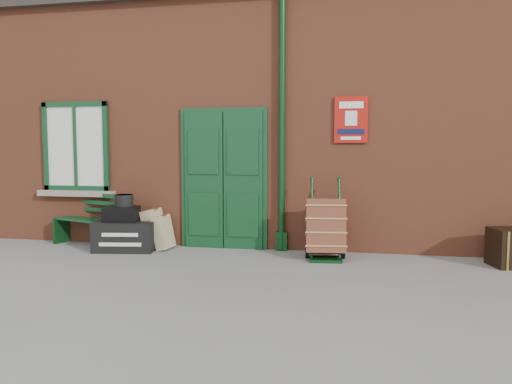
# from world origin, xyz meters

# --- Properties ---
(ground) EXTENTS (80.00, 80.00, 0.00)m
(ground) POSITION_xyz_m (0.00, 0.00, 0.00)
(ground) COLOR gray
(ground) RESTS_ON ground
(station_building) EXTENTS (10.30, 4.30, 4.36)m
(station_building) POSITION_xyz_m (-0.00, 3.49, 2.16)
(station_building) COLOR brown
(station_building) RESTS_ON ground
(bench) EXTENTS (1.51, 0.89, 0.89)m
(bench) POSITION_xyz_m (-2.46, 1.25, 0.45)
(bench) COLOR #103D1E
(bench) RESTS_ON ground
(houdini_trunk) EXTENTS (1.01, 0.66, 0.47)m
(houdini_trunk) POSITION_xyz_m (-1.78, 0.93, 0.23)
(houdini_trunk) COLOR black
(houdini_trunk) RESTS_ON ground
(strongbox) EXTENTS (0.57, 0.45, 0.23)m
(strongbox) POSITION_xyz_m (-1.83, 0.93, 0.59)
(strongbox) COLOR black
(strongbox) RESTS_ON houdini_trunk
(hatbox) EXTENTS (0.32, 0.32, 0.19)m
(hatbox) POSITION_xyz_m (-1.80, 0.96, 0.80)
(hatbox) COLOR black
(hatbox) RESTS_ON strongbox
(suitcase_back) EXTENTS (0.34, 0.47, 0.64)m
(suitcase_back) POSITION_xyz_m (-1.41, 1.25, 0.32)
(suitcase_back) COLOR tan
(suitcase_back) RESTS_ON ground
(suitcase_front) EXTENTS (0.30, 0.42, 0.55)m
(suitcase_front) POSITION_xyz_m (-1.23, 1.18, 0.28)
(suitcase_front) COLOR tan
(suitcase_front) RESTS_ON ground
(porter_trolley) EXTENTS (0.63, 0.67, 1.17)m
(porter_trolley) POSITION_xyz_m (1.36, 0.97, 0.45)
(porter_trolley) COLOR #0C3314
(porter_trolley) RESTS_ON ground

